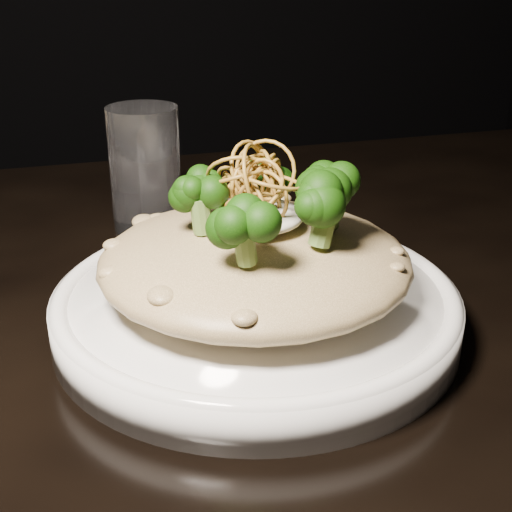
{
  "coord_description": "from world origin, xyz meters",
  "views": [
    {
      "loc": [
        -0.14,
        -0.47,
        1.0
      ],
      "look_at": [
        -0.02,
        -0.05,
        0.81
      ],
      "focal_mm": 50.0,
      "sensor_mm": 36.0,
      "label": 1
    }
  ],
  "objects": [
    {
      "name": "cheese",
      "position": [
        -0.02,
        -0.05,
        0.83
      ],
      "size": [
        0.06,
        0.06,
        0.02
      ],
      "primitive_type": "ellipsoid",
      "color": "white",
      "rests_on": "risotto"
    },
    {
      "name": "table",
      "position": [
        0.0,
        0.0,
        0.67
      ],
      "size": [
        1.1,
        0.8,
        0.75
      ],
      "color": "black",
      "rests_on": "ground"
    },
    {
      "name": "broccoli",
      "position": [
        -0.02,
        -0.05,
        0.85
      ],
      "size": [
        0.12,
        0.12,
        0.04
      ],
      "primitive_type": null,
      "color": "black",
      "rests_on": "risotto"
    },
    {
      "name": "shallots",
      "position": [
        -0.02,
        -0.04,
        0.86
      ],
      "size": [
        0.06,
        0.06,
        0.04
      ],
      "primitive_type": null,
      "color": "brown",
      "rests_on": "cheese"
    },
    {
      "name": "plate",
      "position": [
        -0.02,
        -0.05,
        0.76
      ],
      "size": [
        0.28,
        0.28,
        0.03
      ],
      "primitive_type": "cylinder",
      "color": "white",
      "rests_on": "table"
    },
    {
      "name": "drinking_glass",
      "position": [
        -0.07,
        0.17,
        0.81
      ],
      "size": [
        0.07,
        0.07,
        0.11
      ],
      "primitive_type": "cylinder",
      "rotation": [
        0.0,
        0.0,
        0.09
      ],
      "color": "white",
      "rests_on": "table"
    },
    {
      "name": "risotto",
      "position": [
        -0.02,
        -0.05,
        0.8
      ],
      "size": [
        0.21,
        0.21,
        0.05
      ],
      "primitive_type": "ellipsoid",
      "color": "brown",
      "rests_on": "plate"
    }
  ]
}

